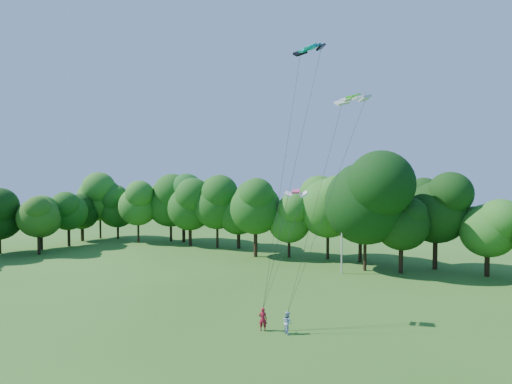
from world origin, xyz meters
The scene contains 10 objects.
ground centered at (0.00, 0.00, 0.00)m, with size 160.00×160.00×0.00m, color #285216.
utility_pole centered at (2.33, 30.57, 3.72)m, with size 1.35×0.64×7.17m.
kite_flyer_left centered at (3.50, 10.79, 0.86)m, with size 0.63×0.41×1.71m, color maroon.
kite_flyer_right centered at (5.29, 11.28, 0.80)m, with size 0.78×0.61×1.60m, color #A3BBE3.
kite_teal centered at (4.98, 15.66, 21.73)m, with size 2.76×1.66×0.68m.
kite_green centered at (8.97, 14.33, 17.11)m, with size 2.79×1.94×0.49m.
kite_pink centered at (4.82, 13.52, 10.18)m, with size 1.98×1.44×0.35m.
tree_back_west centered at (-29.06, 38.03, 7.65)m, with size 8.42×8.42×12.24m.
tree_back_center centered at (4.17, 33.54, 9.77)m, with size 10.76×10.76×15.65m.
tree_flank_west centered at (-39.30, 18.30, 5.75)m, with size 6.33×6.33×9.21m.
Camera 1 is at (18.41, -13.94, 11.21)m, focal length 28.00 mm.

